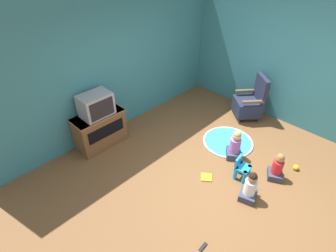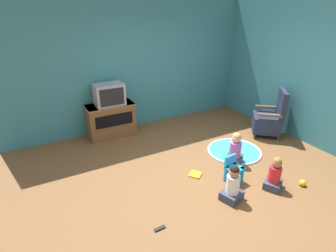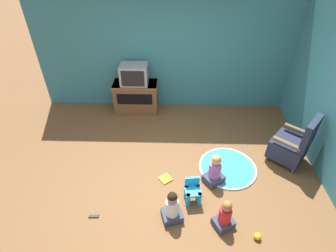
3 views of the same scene
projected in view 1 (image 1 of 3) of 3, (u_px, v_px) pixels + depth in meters
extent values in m
plane|color=brown|center=(214.00, 177.00, 4.64)|extent=(30.00, 30.00, 0.00)
cube|color=teal|center=(112.00, 65.00, 5.14)|extent=(5.65, 0.12, 2.82)
cube|color=teal|center=(308.00, 64.00, 5.18)|extent=(0.12, 5.58, 2.82)
cube|color=brown|center=(100.00, 129.00, 5.20)|extent=(0.97, 0.47, 0.70)
cube|color=#90603A|center=(97.00, 115.00, 5.00)|extent=(0.99, 0.48, 0.02)
cube|color=black|center=(106.00, 131.00, 5.01)|extent=(0.78, 0.01, 0.25)
cube|color=#939399|center=(96.00, 105.00, 4.85)|extent=(0.59, 0.41, 0.44)
cube|color=black|center=(102.00, 109.00, 4.73)|extent=(0.48, 0.02, 0.34)
cylinder|color=brown|center=(233.00, 110.00, 6.35)|extent=(0.04, 0.04, 0.10)
cylinder|color=brown|center=(239.00, 121.00, 5.96)|extent=(0.04, 0.04, 0.10)
cylinder|color=brown|center=(252.00, 109.00, 6.38)|extent=(0.04, 0.04, 0.10)
cylinder|color=brown|center=(259.00, 120.00, 5.99)|extent=(0.04, 0.04, 0.10)
cube|color=#1E2338|center=(247.00, 106.00, 6.04)|extent=(0.80, 0.80, 0.35)
cube|color=#1E2338|center=(261.00, 89.00, 5.79)|extent=(0.43, 0.48, 0.56)
cube|color=brown|center=(246.00, 91.00, 6.08)|extent=(0.41, 0.36, 0.05)
cube|color=brown|center=(253.00, 102.00, 5.68)|extent=(0.41, 0.36, 0.05)
cylinder|color=#1E99DB|center=(244.00, 177.00, 4.46)|extent=(0.07, 0.07, 0.26)
cylinder|color=#1E99DB|center=(248.00, 171.00, 4.57)|extent=(0.07, 0.07, 0.26)
cylinder|color=#1E99DB|center=(235.00, 173.00, 4.54)|extent=(0.07, 0.07, 0.26)
cylinder|color=#1E99DB|center=(240.00, 167.00, 4.65)|extent=(0.07, 0.07, 0.26)
cube|color=#1E99DB|center=(243.00, 168.00, 4.49)|extent=(0.27, 0.26, 0.04)
cube|color=#1E99DB|center=(238.00, 161.00, 4.48)|extent=(0.22, 0.06, 0.17)
cylinder|color=teal|center=(228.00, 142.00, 5.43)|extent=(1.03, 1.03, 0.01)
torus|color=silver|center=(228.00, 142.00, 5.42)|extent=(1.03, 1.03, 0.04)
cube|color=#33384C|center=(248.00, 195.00, 4.24)|extent=(0.35, 0.33, 0.13)
cylinder|color=silver|center=(250.00, 187.00, 4.12)|extent=(0.19, 0.19, 0.27)
sphere|color=#9E7051|center=(253.00, 178.00, 4.00)|extent=(0.15, 0.15, 0.15)
sphere|color=black|center=(253.00, 177.00, 3.98)|extent=(0.14, 0.14, 0.14)
cube|color=#33384C|center=(233.00, 154.00, 5.04)|extent=(0.40, 0.39, 0.13)
cylinder|color=#A566BF|center=(235.00, 145.00, 4.92)|extent=(0.20, 0.20, 0.29)
sphere|color=#D8AD8C|center=(237.00, 136.00, 4.79)|extent=(0.16, 0.16, 0.16)
sphere|color=tan|center=(237.00, 135.00, 4.77)|extent=(0.15, 0.15, 0.15)
cube|color=#33384C|center=(275.00, 175.00, 4.61)|extent=(0.35, 0.34, 0.12)
cylinder|color=red|center=(277.00, 167.00, 4.50)|extent=(0.18, 0.18, 0.26)
sphere|color=#9E7051|center=(280.00, 159.00, 4.38)|extent=(0.14, 0.14, 0.14)
sphere|color=olive|center=(281.00, 157.00, 4.37)|extent=(0.13, 0.13, 0.13)
sphere|color=yellow|center=(296.00, 167.00, 4.76)|extent=(0.10, 0.10, 0.10)
cube|color=gold|center=(206.00, 177.00, 4.62)|extent=(0.26, 0.26, 0.02)
cube|color=black|center=(203.00, 247.00, 3.59)|extent=(0.15, 0.05, 0.02)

